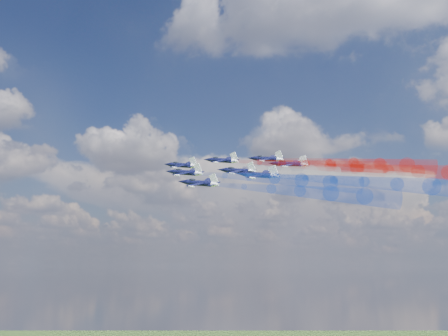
% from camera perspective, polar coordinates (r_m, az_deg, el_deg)
% --- Properties ---
extents(jet_lead, '(14.68, 12.77, 8.26)m').
position_cam_1_polar(jet_lead, '(151.58, -4.66, 0.30)').
color(jet_lead, black).
extents(trail_lead, '(41.87, 13.69, 11.57)m').
position_cam_1_polar(trail_lead, '(137.23, 4.17, -0.24)').
color(trail_lead, white).
extents(jet_inner_left, '(14.68, 12.77, 8.26)m').
position_cam_1_polar(jet_inner_left, '(138.13, -4.26, -0.50)').
color(jet_inner_left, black).
extents(trail_inner_left, '(41.87, 13.69, 11.57)m').
position_cam_1_polar(trail_inner_left, '(124.15, 5.56, -1.19)').
color(trail_inner_left, blue).
extents(jet_inner_right, '(14.68, 12.77, 8.26)m').
position_cam_1_polar(jet_inner_right, '(152.06, -0.23, 0.84)').
color(jet_inner_right, black).
extents(trail_inner_right, '(41.87, 13.69, 11.57)m').
position_cam_1_polar(trail_inner_right, '(139.54, 8.94, 0.35)').
color(trail_inner_right, red).
extents(jet_outer_left, '(14.68, 12.77, 8.26)m').
position_cam_1_polar(jet_outer_left, '(126.15, -2.68, -1.66)').
color(jet_outer_left, black).
extents(trail_outer_left, '(41.87, 13.69, 11.57)m').
position_cam_1_polar(trail_outer_left, '(113.06, 8.34, -2.55)').
color(trail_outer_left, blue).
extents(jet_center_third, '(14.68, 12.77, 8.26)m').
position_cam_1_polar(jet_center_third, '(139.42, 1.52, -0.30)').
color(jet_center_third, black).
extents(trail_center_third, '(41.87, 13.69, 11.57)m').
position_cam_1_polar(trail_center_third, '(127.86, 11.73, -0.95)').
color(trail_center_third, white).
extents(jet_outer_right, '(14.68, 12.77, 8.26)m').
position_cam_1_polar(jet_outer_right, '(154.70, 4.68, 1.00)').
color(jet_outer_right, black).
extents(trail_outer_right, '(41.87, 13.69, 11.57)m').
position_cam_1_polar(trail_outer_right, '(144.25, 14.00, 0.53)').
color(trail_outer_right, red).
extents(jet_rear_left, '(14.68, 12.77, 8.26)m').
position_cam_1_polar(jet_rear_left, '(128.46, 3.79, -0.76)').
color(jet_rear_left, black).
extents(trail_rear_left, '(41.87, 13.69, 11.57)m').
position_cam_1_polar(trail_rear_left, '(118.09, 15.11, -1.50)').
color(trail_rear_left, blue).
extents(jet_rear_right, '(14.68, 12.77, 8.26)m').
position_cam_1_polar(jet_rear_right, '(142.23, 7.18, 0.41)').
color(jet_rear_right, black).
extents(trail_rear_right, '(41.87, 13.69, 11.57)m').
position_cam_1_polar(trail_rear_right, '(133.08, 17.52, -0.16)').
color(trail_rear_right, red).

